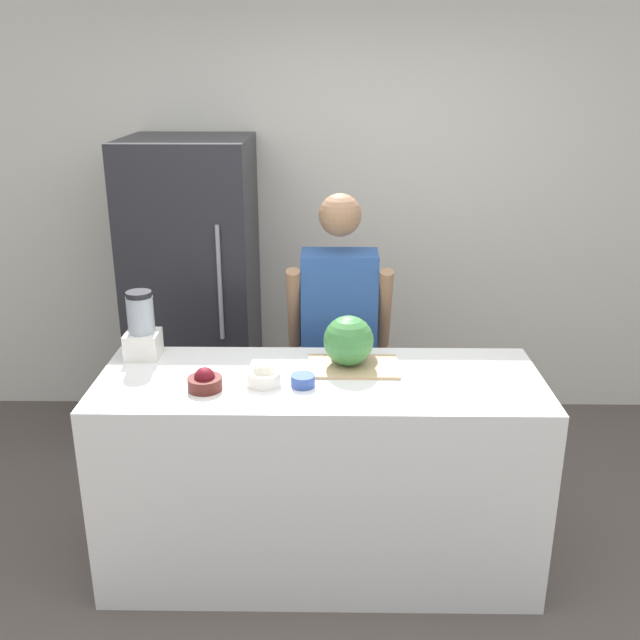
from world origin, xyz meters
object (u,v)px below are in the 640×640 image
bowl_cherries (205,381)px  bowl_small_blue (303,381)px  watermelon (348,341)px  blender (142,329)px  refrigerator (195,294)px  bowl_cream (264,375)px  person (339,345)px

bowl_cherries → bowl_small_blue: (0.40, 0.04, -0.01)m
watermelon → blender: blender is taller
watermelon → refrigerator: bearing=127.9°
refrigerator → watermelon: (0.89, -1.14, 0.15)m
bowl_cream → blender: bearing=153.2°
refrigerator → blender: (-0.05, -1.04, 0.16)m
bowl_cream → watermelon: bearing=27.7°
refrigerator → bowl_cherries: bearing=-78.1°
bowl_cherries → blender: bearing=134.4°
bowl_cherries → blender: size_ratio=0.46×
refrigerator → blender: 1.05m
bowl_small_blue → refrigerator: bearing=117.3°
person → bowl_small_blue: 0.76m
person → watermelon: (0.03, -0.53, 0.23)m
bowl_small_blue → blender: blender is taller
bowl_small_blue → blender: bearing=157.4°
watermelon → bowl_small_blue: 0.30m
person → bowl_cherries: 0.96m
watermelon → bowl_small_blue: size_ratio=2.21×
refrigerator → blender: bearing=-92.5°
watermelon → bowl_small_blue: (-0.19, -0.20, -0.10)m
person → bowl_cream: size_ratio=11.21×
bowl_cherries → refrigerator: bearing=101.9°
bowl_cream → blender: size_ratio=0.46×
watermelon → blender: (-0.93, 0.10, 0.01)m
bowl_small_blue → bowl_cherries: bearing=-174.7°
refrigerator → bowl_cherries: size_ratio=12.77×
bowl_cherries → watermelon: bearing=22.2°
bowl_small_blue → bowl_cream: bearing=174.0°
bowl_cream → blender: (-0.57, 0.29, 0.10)m
bowl_small_blue → blender: size_ratio=0.32×
watermelon → bowl_cherries: bearing=-157.8°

